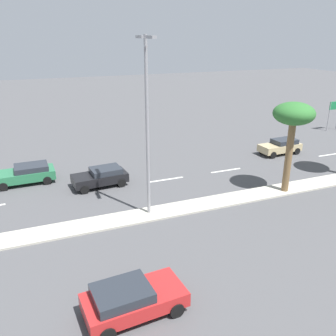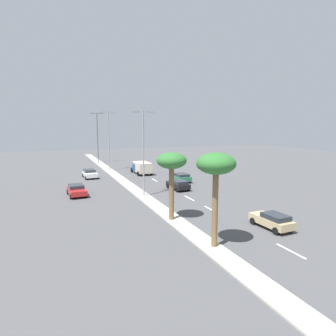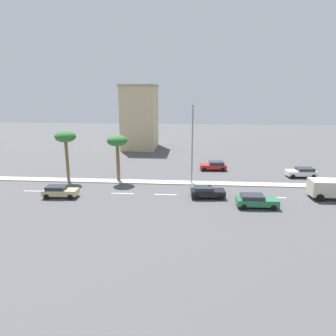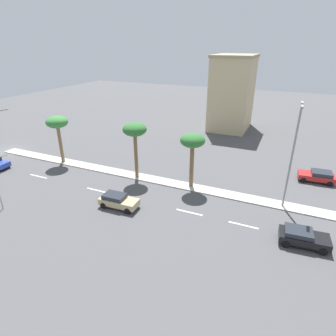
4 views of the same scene
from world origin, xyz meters
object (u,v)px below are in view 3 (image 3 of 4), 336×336
palm_tree_near (65,138)px  sedan_white_center (302,172)px  sedan_red_left (214,165)px  sedan_tan_near (60,191)px  palm_tree_left (117,143)px  sedan_black_right (207,192)px  street_lamp_trailing (192,138)px  commercial_building (140,117)px  box_truck (334,188)px  sedan_green_mid (256,200)px

palm_tree_near → sedan_white_center: size_ratio=1.61×
sedan_red_left → sedan_tan_near: bearing=-52.1°
palm_tree_left → sedan_black_right: 14.44m
palm_tree_left → sedan_white_center: 27.34m
street_lamp_trailing → sedan_white_center: size_ratio=2.45×
street_lamp_trailing → sedan_black_right: bearing=18.1°
sedan_tan_near → commercial_building: bearing=173.2°
sedan_tan_near → box_truck: bearing=93.8°
sedan_black_right → sedan_green_mid: (2.69, 5.25, 0.02)m
palm_tree_left → sedan_green_mid: 20.10m
street_lamp_trailing → sedan_tan_near: size_ratio=2.60×
sedan_tan_near → street_lamp_trailing: bearing=113.9°
sedan_white_center → sedan_black_right: bearing=-54.1°
palm_tree_near → street_lamp_trailing: (-0.10, 17.42, 0.24)m
palm_tree_near → sedan_tan_near: size_ratio=1.70×
palm_tree_near → sedan_red_left: 23.07m
sedan_green_mid → box_truck: (-3.59, 9.70, 0.51)m
sedan_red_left → sedan_black_right: bearing=-6.8°
sedan_tan_near → sedan_black_right: bearing=94.2°
sedan_tan_near → sedan_red_left: 24.40m
street_lamp_trailing → sedan_white_center: (-4.74, 16.26, -5.57)m
palm_tree_left → sedan_red_left: palm_tree_left is taller
commercial_building → sedan_black_right: bearing=22.5°
sedan_green_mid → sedan_white_center: bearing=145.1°
sedan_red_left → sedan_white_center: bearing=75.6°
palm_tree_near → sedan_black_right: 20.78m
commercial_building → sedan_green_mid: size_ratio=3.08×
palm_tree_left → sedan_red_left: size_ratio=1.51×
commercial_building → palm_tree_near: 27.81m
sedan_black_right → sedan_red_left: 13.80m
sedan_red_left → box_truck: box_truck is taller
palm_tree_left → street_lamp_trailing: size_ratio=0.60×
palm_tree_left → sedan_green_mid: size_ratio=1.44×
palm_tree_near → sedan_green_mid: 26.44m
commercial_building → palm_tree_left: size_ratio=2.14×
sedan_black_right → box_truck: box_truck is taller
palm_tree_left → sedan_tan_near: 10.33m
box_truck → sedan_green_mid: bearing=-69.7°
palm_tree_left → sedan_tan_near: palm_tree_left is taller
sedan_tan_near → sedan_white_center: size_ratio=0.94×
sedan_tan_near → sedan_green_mid: bearing=86.5°
sedan_white_center → sedan_red_left: sedan_white_center is taller
sedan_white_center → palm_tree_left: bearing=-80.8°
commercial_building → sedan_white_center: (22.36, 27.96, -6.14)m
street_lamp_trailing → sedan_green_mid: size_ratio=2.39×
sedan_tan_near → sedan_green_mid: (1.40, 22.85, 0.01)m
street_lamp_trailing → palm_tree_near: bearing=-89.7°
commercial_building → sedan_tan_near: bearing=-6.8°
box_truck → sedan_tan_near: bearing=-86.2°
street_lamp_trailing → sedan_white_center: street_lamp_trailing is taller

